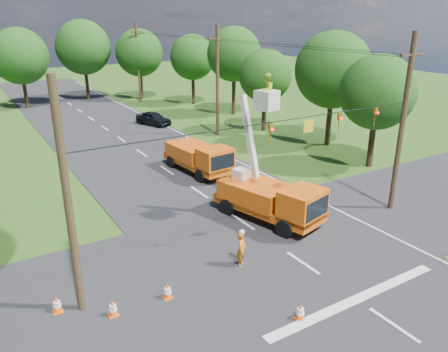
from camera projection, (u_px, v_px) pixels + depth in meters
ground at (142, 153)px, 36.02m from camera, size 140.00×140.00×0.00m
road_main at (142, 153)px, 36.02m from camera, size 12.00×100.00×0.06m
road_cross at (276, 245)px, 21.62m from camera, size 56.00×10.00×0.07m
stop_bar at (356, 300)px, 17.46m from camera, size 9.00×0.45×0.02m
edge_line at (201, 144)px, 38.77m from camera, size 0.12×90.00×0.02m
bucket_truck at (271, 192)px, 23.76m from camera, size 3.86×6.65×7.99m
second_truck at (200, 157)px, 31.24m from camera, size 2.89×6.26×2.27m
ground_worker at (242, 249)px, 19.60m from camera, size 0.72×0.71×1.68m
distant_car at (154, 118)px, 45.13m from camera, size 3.00×4.43×1.40m
traffic_cone_0 at (300, 311)px, 16.24m from camera, size 0.38×0.38×0.71m
traffic_cone_1 at (247, 188)px, 27.83m from camera, size 0.38×0.38×0.71m
traffic_cone_2 at (220, 174)px, 30.31m from camera, size 0.38×0.38×0.71m
traffic_cone_3 at (168, 291)px, 17.45m from camera, size 0.38×0.38×0.71m
traffic_cone_4 at (113, 308)px, 16.43m from camera, size 0.38×0.38×0.71m
traffic_cone_5 at (57, 304)px, 16.64m from camera, size 0.38×0.38×0.71m
traffic_cone_6 at (204, 148)px, 36.25m from camera, size 0.38×0.38×0.71m
pole_right_near at (402, 124)px, 24.02m from camera, size 1.80×0.30×10.00m
pole_right_mid at (217, 80)px, 40.02m from camera, size 1.80×0.30×10.00m
pole_right_far at (138, 62)px, 56.03m from camera, size 1.80×0.30×10.00m
pole_left at (68, 203)px, 15.41m from camera, size 0.30×0.30×9.00m
signal_span at (319, 124)px, 20.67m from camera, size 18.00×0.29×1.07m
tree_right_a at (378, 92)px, 31.11m from camera, size 5.40×5.40×8.28m
tree_right_b at (333, 70)px, 36.34m from camera, size 6.40×6.40×9.65m
tree_right_c at (265, 76)px, 41.45m from camera, size 5.00×5.00×7.83m
tree_right_d at (234, 54)px, 48.17m from camera, size 6.00×6.00×9.70m
tree_right_e at (193, 57)px, 54.38m from camera, size 5.60×5.60×8.63m
tree_far_a at (20, 56)px, 51.44m from camera, size 6.60×6.60×9.50m
tree_far_b at (83, 47)px, 56.74m from camera, size 7.00×7.00×10.32m
tree_far_c at (139, 53)px, 57.79m from camera, size 6.20×6.20×9.18m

